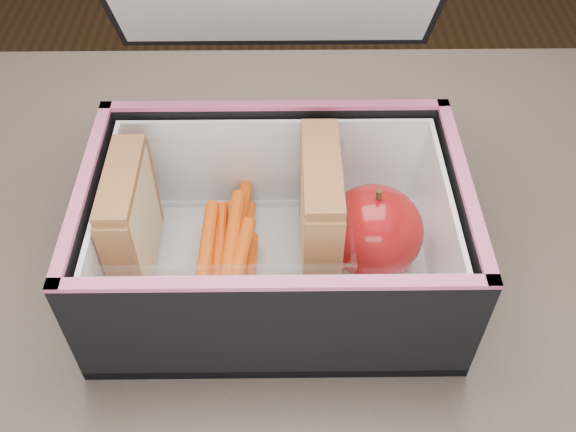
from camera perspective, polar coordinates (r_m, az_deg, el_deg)
kitchen_table at (r=0.60m, az=6.62°, el=-14.80°), size 1.20×0.80×0.75m
lunch_bag at (r=0.50m, az=-1.14°, el=-0.65°), size 0.29×0.29×0.27m
plastic_tub at (r=0.51m, az=-5.48°, el=-1.40°), size 0.19×0.14×0.08m
sandwich_left at (r=0.51m, az=-13.76°, el=-0.41°), size 0.02×0.09×0.10m
sandwich_right at (r=0.50m, az=2.82°, el=0.08°), size 0.03×0.10×0.11m
carrot_sticks at (r=0.52m, az=-5.12°, el=-3.05°), size 0.05×0.15×0.03m
paper_napkin at (r=0.54m, az=7.11°, el=-3.82°), size 0.09×0.09×0.01m
red_apple at (r=0.51m, az=7.63°, el=-1.34°), size 0.10×0.10×0.08m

